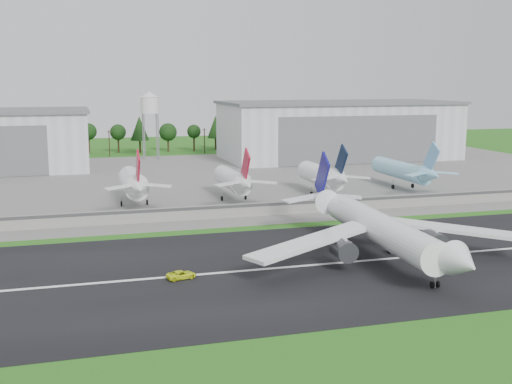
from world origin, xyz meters
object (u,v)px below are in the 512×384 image
object	(u,v)px
parked_jet_red_b	(235,180)
parked_jet_navy	(325,176)
main_airliner	(381,236)
parked_jet_skyblue	(406,171)
ground_vehicle	(181,275)
parked_jet_red_a	(134,183)

from	to	relation	value
parked_jet_red_b	parked_jet_navy	world-z (taller)	parked_jet_navy
main_airliner	parked_jet_skyblue	size ratio (longest dim) A/B	1.59
parked_jet_skyblue	ground_vehicle	bearing A→B (deg)	-138.82
main_airliner	parked_jet_red_b	size ratio (longest dim) A/B	1.89
parked_jet_red_a	parked_jet_skyblue	xyz separation A→B (m)	(84.91, 4.95, -0.40)
parked_jet_red_a	ground_vehicle	bearing A→B (deg)	-88.85
main_airliner	parked_jet_navy	size ratio (longest dim) A/B	1.89
main_airliner	ground_vehicle	bearing A→B (deg)	4.95
parked_jet_skyblue	main_airliner	bearing A→B (deg)	-122.09
main_airliner	parked_jet_red_a	size ratio (longest dim) A/B	1.89
ground_vehicle	parked_jet_navy	size ratio (longest dim) A/B	0.17
parked_jet_skyblue	parked_jet_red_b	bearing A→B (deg)	-174.97
ground_vehicle	parked_jet_red_b	xyz separation A→B (m)	(26.79, 68.08, 5.25)
parked_jet_red_a	parked_jet_red_b	bearing A→B (deg)	-0.10
ground_vehicle	parked_jet_navy	distance (m)	87.17
parked_jet_red_a	parked_jet_skyblue	size ratio (longest dim) A/B	0.84
parked_jet_navy	parked_jet_skyblue	size ratio (longest dim) A/B	0.84
parked_jet_red_a	parked_jet_red_b	xyz separation A→B (m)	(28.16, -0.05, -0.35)
main_airliner	ground_vehicle	world-z (taller)	main_airliner
parked_jet_red_b	parked_jet_skyblue	xyz separation A→B (m)	(56.75, 5.00, -0.05)
parked_jet_red_b	main_airliner	bearing A→B (deg)	-80.17
parked_jet_red_b	ground_vehicle	bearing A→B (deg)	-111.48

